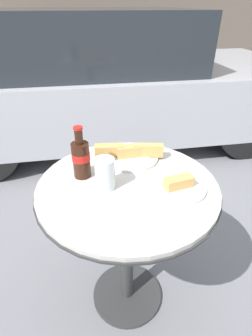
{
  "coord_description": "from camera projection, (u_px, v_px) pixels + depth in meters",
  "views": [
    {
      "loc": [
        -0.15,
        -0.83,
        1.36
      ],
      "look_at": [
        0.0,
        0.04,
        0.8
      ],
      "focal_mm": 28.0,
      "sensor_mm": 36.0,
      "label": 1
    }
  ],
  "objects": [
    {
      "name": "drinking_glass",
      "position": [
        105.0,
        175.0,
        0.99
      ],
      "size": [
        0.08,
        0.08,
        0.13
      ],
      "color": "silver",
      "rests_on": "bistro_table"
    },
    {
      "name": "lunch_plate_near",
      "position": [
        178.0,
        186.0,
        1.0
      ],
      "size": [
        0.22,
        0.22,
        0.06
      ],
      "color": "silver",
      "rests_on": "bistro_table"
    },
    {
      "name": "lunch_plate_far",
      "position": [
        129.0,
        154.0,
        1.19
      ],
      "size": [
        0.31,
        0.25,
        0.07
      ],
      "color": "silver",
      "rests_on": "bistro_table"
    },
    {
      "name": "cola_bottle_left",
      "position": [
        81.0,
        158.0,
        1.04
      ],
      "size": [
        0.07,
        0.07,
        0.22
      ],
      "color": "#33190F",
      "rests_on": "bistro_table"
    },
    {
      "name": "ground_plane",
      "position": [
        127.0,
        294.0,
        1.44
      ],
      "size": [
        30.0,
        30.0,
        0.0
      ],
      "primitive_type": "plane",
      "color": "slate"
    },
    {
      "name": "parked_car",
      "position": [
        108.0,
        82.0,
        2.88
      ],
      "size": [
        4.04,
        1.74,
        1.31
      ],
      "color": "#B7B7BC",
      "rests_on": "ground_plane"
    },
    {
      "name": "bistro_table",
      "position": [
        127.0,
        213.0,
        1.12
      ],
      "size": [
        0.73,
        0.73,
        0.75
      ],
      "color": "#333333",
      "rests_on": "ground_plane"
    }
  ]
}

